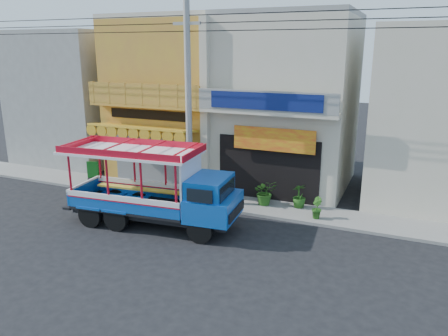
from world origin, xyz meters
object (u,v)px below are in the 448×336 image
potted_plant_c (299,196)px  green_sign (93,172)px  potted_plant_a (265,192)px  potted_plant_b (316,208)px  utility_pole (191,89)px  songthaew_truck (164,189)px

potted_plant_c → green_sign: bearing=-44.4°
potted_plant_a → potted_plant_b: potted_plant_a is taller
utility_pole → potted_plant_c: size_ratio=27.40×
songthaew_truck → potted_plant_a: bearing=52.1°
songthaew_truck → utility_pole: bearing=93.5°
utility_pole → potted_plant_b: bearing=2.6°
potted_plant_a → potted_plant_b: (2.36, -0.70, -0.12)m
potted_plant_a → potted_plant_b: bearing=-49.4°
potted_plant_a → potted_plant_c: size_ratio=1.08×
songthaew_truck → potted_plant_b: 6.03m
potted_plant_b → potted_plant_a: bearing=48.7°
green_sign → potted_plant_a: potted_plant_a is taller
potted_plant_a → songthaew_truck: bearing=-161.0°
utility_pole → green_sign: utility_pole is taller
songthaew_truck → potted_plant_b: (5.18, 2.92, -0.97)m
green_sign → utility_pole: bearing=-8.3°
utility_pole → potted_plant_c: utility_pole is taller
green_sign → songthaew_truck: bearing=-29.3°
utility_pole → potted_plant_b: (5.35, 0.24, -4.48)m
songthaew_truck → green_sign: (-6.40, 3.59, -1.00)m
songthaew_truck → potted_plant_a: 4.67m
potted_plant_c → songthaew_truck: bearing=-3.7°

